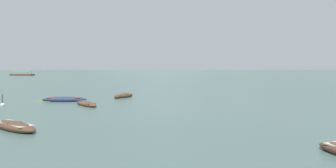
{
  "coord_description": "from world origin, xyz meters",
  "views": [
    {
      "loc": [
        -0.31,
        -4.59,
        3.32
      ],
      "look_at": [
        -0.67,
        33.91,
        1.37
      ],
      "focal_mm": 32.16,
      "sensor_mm": 36.0,
      "label": 1
    }
  ],
  "objects_px": {
    "rowboat_0": "(64,99)",
    "mooring_buoy": "(2,105)",
    "rowboat_5": "(123,96)",
    "rowboat_1": "(14,126)",
    "ferry_0": "(22,75)",
    "rowboat_3": "(86,104)"
  },
  "relations": [
    {
      "from": "rowboat_1",
      "to": "rowboat_5",
      "type": "xyz_separation_m",
      "value": [
        3.1,
        18.37,
        0.02
      ]
    },
    {
      "from": "rowboat_0",
      "to": "mooring_buoy",
      "type": "distance_m",
      "value": 5.72
    },
    {
      "from": "rowboat_5",
      "to": "mooring_buoy",
      "type": "distance_m",
      "value": 12.52
    },
    {
      "from": "rowboat_3",
      "to": "mooring_buoy",
      "type": "height_order",
      "value": "mooring_buoy"
    },
    {
      "from": "rowboat_1",
      "to": "ferry_0",
      "type": "height_order",
      "value": "ferry_0"
    },
    {
      "from": "rowboat_5",
      "to": "rowboat_1",
      "type": "bearing_deg",
      "value": -99.57
    },
    {
      "from": "rowboat_0",
      "to": "rowboat_1",
      "type": "height_order",
      "value": "rowboat_0"
    },
    {
      "from": "rowboat_0",
      "to": "rowboat_3",
      "type": "relative_size",
      "value": 1.21
    },
    {
      "from": "rowboat_0",
      "to": "rowboat_3",
      "type": "height_order",
      "value": "rowboat_0"
    },
    {
      "from": "ferry_0",
      "to": "rowboat_1",
      "type": "bearing_deg",
      "value": -63.73
    },
    {
      "from": "mooring_buoy",
      "to": "rowboat_0",
      "type": "bearing_deg",
      "value": 43.74
    },
    {
      "from": "rowboat_0",
      "to": "mooring_buoy",
      "type": "bearing_deg",
      "value": -136.26
    },
    {
      "from": "rowboat_0",
      "to": "rowboat_1",
      "type": "distance_m",
      "value": 14.36
    },
    {
      "from": "rowboat_0",
      "to": "rowboat_5",
      "type": "xyz_separation_m",
      "value": [
        5.37,
        4.19,
        -0.0
      ]
    },
    {
      "from": "rowboat_1",
      "to": "rowboat_5",
      "type": "bearing_deg",
      "value": 80.43
    },
    {
      "from": "rowboat_1",
      "to": "rowboat_3",
      "type": "relative_size",
      "value": 1.05
    },
    {
      "from": "rowboat_5",
      "to": "rowboat_3",
      "type": "bearing_deg",
      "value": -105.88
    },
    {
      "from": "rowboat_3",
      "to": "ferry_0",
      "type": "distance_m",
      "value": 135.11
    },
    {
      "from": "rowboat_1",
      "to": "rowboat_3",
      "type": "distance_m",
      "value": 10.79
    },
    {
      "from": "rowboat_0",
      "to": "ferry_0",
      "type": "bearing_deg",
      "value": 118.13
    },
    {
      "from": "rowboat_0",
      "to": "rowboat_1",
      "type": "relative_size",
      "value": 1.16
    },
    {
      "from": "ferry_0",
      "to": "mooring_buoy",
      "type": "bearing_deg",
      "value": -64.26
    }
  ]
}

